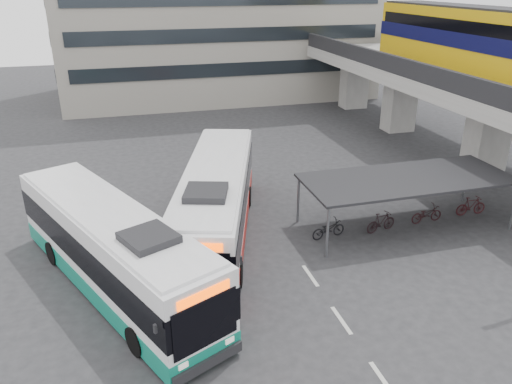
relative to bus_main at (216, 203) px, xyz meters
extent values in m
plane|color=#28282B|center=(0.48, -4.35, -1.74)|extent=(120.00, 120.00, 0.00)
cube|color=gray|center=(17.48, 3.65, 0.56)|extent=(2.20, 1.60, 4.60)
cube|color=gray|center=(17.48, 13.65, 0.56)|extent=(2.20, 1.60, 4.60)
cube|color=gray|center=(17.48, 21.65, 0.56)|extent=(2.20, 1.60, 4.60)
cube|color=gray|center=(17.48, 7.65, 3.31)|extent=(8.00, 32.00, 0.90)
cube|color=black|center=(13.73, 7.65, 4.31)|extent=(0.35, 32.00, 1.10)
cube|color=black|center=(21.23, 7.65, 4.31)|extent=(0.35, 32.00, 1.10)
cube|color=#C8990B|center=(17.48, 4.99, 5.86)|extent=(2.90, 20.00, 3.90)
cube|color=#090933|center=(17.48, 4.99, 6.06)|extent=(2.98, 20.02, 0.90)
cube|color=black|center=(17.48, 4.99, 6.86)|extent=(2.96, 19.20, 0.70)
cube|color=black|center=(17.48, 4.99, 7.81)|extent=(2.70, 19.60, 0.25)
cylinder|color=#595B60|center=(4.18, 0.45, -0.54)|extent=(0.12, 0.12, 2.40)
cylinder|color=#595B60|center=(13.78, 0.45, -0.54)|extent=(0.12, 0.12, 2.40)
cylinder|color=#595B60|center=(4.18, -3.15, -0.54)|extent=(0.12, 0.12, 2.40)
cube|color=black|center=(8.98, -1.35, 0.74)|extent=(10.00, 4.00, 0.12)
imported|color=black|center=(4.98, -1.35, -1.29)|extent=(1.71, 0.60, 0.90)
imported|color=black|center=(7.64, -1.35, -1.24)|extent=(1.66, 0.47, 1.00)
imported|color=black|center=(10.31, -1.35, -1.29)|extent=(1.71, 0.60, 0.90)
imported|color=black|center=(12.98, -1.35, -1.24)|extent=(1.66, 0.47, 1.00)
cube|color=beige|center=(2.98, -10.35, -1.73)|extent=(0.15, 1.60, 0.01)
cube|color=beige|center=(2.98, -7.35, -1.73)|extent=(0.15, 1.60, 0.01)
cube|color=beige|center=(2.98, -4.35, -1.73)|extent=(0.15, 1.60, 0.01)
cube|color=white|center=(0.01, 0.02, 0.18)|extent=(6.41, 12.84, 2.89)
cube|color=#9C130E|center=(0.01, 0.02, -1.16)|extent=(6.46, 12.89, 0.79)
cube|color=black|center=(0.01, 0.02, 0.31)|extent=(6.47, 12.88, 1.21)
cube|color=#FF4600|center=(-1.92, -5.99, 1.26)|extent=(1.81, 0.65, 0.32)
cube|color=black|center=(-0.96, -2.99, 1.86)|extent=(2.05, 2.09, 0.29)
cylinder|color=black|center=(-2.43, -3.44, -1.21)|extent=(0.62, 1.10, 1.05)
cylinder|color=black|center=(2.28, 3.00, -1.21)|extent=(0.62, 1.10, 1.05)
cube|color=white|center=(-4.64, -3.05, 0.12)|extent=(7.45, 12.17, 2.80)
cube|color=#0C725B|center=(-4.64, -3.05, -1.18)|extent=(7.51, 12.22, 0.76)
cube|color=black|center=(-4.64, -3.05, 0.24)|extent=(7.52, 12.21, 1.17)
cube|color=#FF4600|center=(-2.09, -8.60, 1.16)|extent=(1.68, 0.83, 0.31)
cube|color=black|center=(-3.37, -5.82, 1.74)|extent=(2.09, 2.13, 0.28)
cylinder|color=black|center=(-4.12, -7.11, -1.23)|extent=(0.70, 1.05, 1.02)
cylinder|color=black|center=(-4.96, 0.56, -1.23)|extent=(0.70, 1.05, 1.02)
imported|color=black|center=(-1.85, 0.53, -0.92)|extent=(0.59, 0.70, 1.63)
camera|label=1|loc=(-3.90, -20.48, 9.49)|focal=35.00mm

